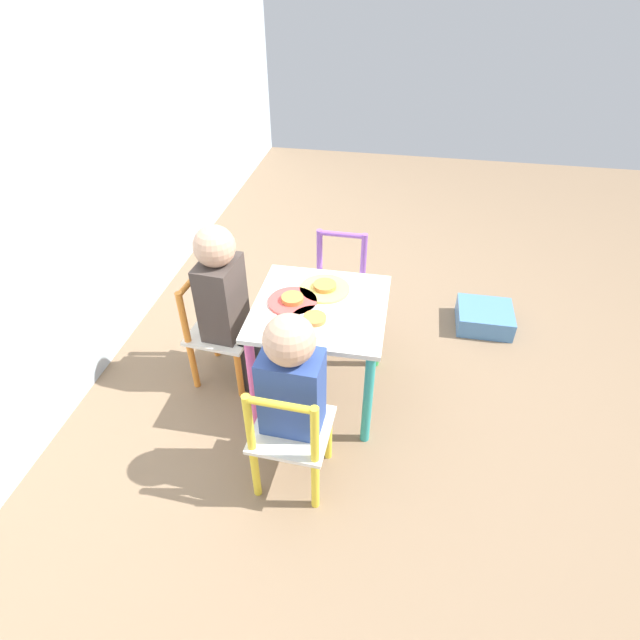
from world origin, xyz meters
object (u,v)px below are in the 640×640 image
(child_left, at_px, (293,385))
(storage_bin, at_px, (484,317))
(plate_right, at_px, (325,288))
(chair_purple, at_px, (338,288))
(chair_orange, at_px, (218,332))
(chair_yellow, at_px, (290,437))
(child_back, at_px, (225,296))
(kids_table, at_px, (320,323))
(plate_left, at_px, (315,321))
(plate_back, at_px, (293,301))

(child_left, xyz_separation_m, storage_bin, (1.00, -0.75, -0.38))
(child_left, relative_size, plate_right, 3.59)
(chair_purple, height_order, plate_right, chair_purple)
(chair_orange, bearing_deg, chair_yellow, -133.80)
(chair_purple, height_order, child_back, child_back)
(child_left, distance_m, plate_right, 0.50)
(kids_table, xyz_separation_m, chair_orange, (0.04, 0.45, -0.14))
(chair_yellow, xyz_separation_m, plate_left, (0.35, -0.02, 0.24))
(kids_table, distance_m, chair_orange, 0.48)
(child_back, height_order, plate_back, child_back)
(chair_orange, height_order, chair_yellow, same)
(chair_yellow, xyz_separation_m, child_back, (0.49, 0.37, 0.20))
(kids_table, relative_size, chair_purple, 1.01)
(storage_bin, bearing_deg, chair_purple, 101.98)
(kids_table, bearing_deg, child_left, 177.41)
(plate_back, relative_size, plate_right, 0.94)
(plate_back, bearing_deg, chair_purple, -13.90)
(kids_table, bearing_deg, chair_orange, 85.01)
(kids_table, xyz_separation_m, child_back, (0.03, 0.39, 0.06))
(plate_right, bearing_deg, chair_yellow, 177.91)
(plate_back, relative_size, storage_bin, 0.70)
(chair_yellow, bearing_deg, child_left, -90.00)
(child_back, relative_size, child_left, 1.04)
(chair_orange, bearing_deg, kids_table, -90.00)
(chair_purple, distance_m, plate_right, 0.42)
(chair_yellow, distance_m, chair_purple, 0.91)
(child_back, distance_m, plate_right, 0.40)
(chair_yellow, relative_size, chair_purple, 1.00)
(kids_table, relative_size, plate_right, 2.53)
(chair_purple, bearing_deg, chair_orange, -137.16)
(chair_yellow, distance_m, child_back, 0.64)
(chair_yellow, distance_m, child_left, 0.20)
(chair_orange, relative_size, child_left, 0.70)
(child_back, distance_m, storage_bin, 1.33)
(child_left, relative_size, plate_back, 3.81)
(plate_right, bearing_deg, chair_orange, 98.50)
(child_left, distance_m, plate_back, 0.41)
(plate_left, height_order, plate_right, same)
(child_left, distance_m, storage_bin, 1.31)
(chair_yellow, bearing_deg, chair_purple, -89.04)
(kids_table, bearing_deg, plate_left, 180.00)
(kids_table, distance_m, child_back, 0.40)
(chair_purple, height_order, storage_bin, chair_purple)
(chair_purple, xyz_separation_m, plate_left, (-0.56, 0.01, 0.24))
(plate_right, bearing_deg, storage_bin, -55.71)
(plate_right, distance_m, storage_bin, 0.99)
(chair_purple, bearing_deg, child_left, -90.89)
(plate_back, distance_m, storage_bin, 1.12)
(kids_table, relative_size, plate_back, 2.68)
(chair_yellow, bearing_deg, chair_orange, -46.20)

